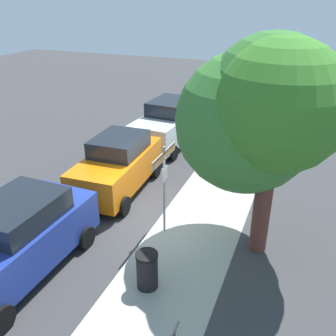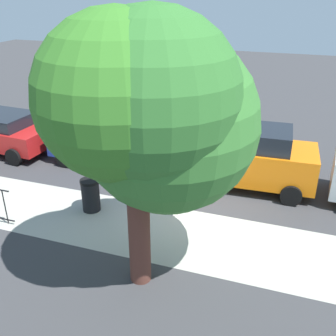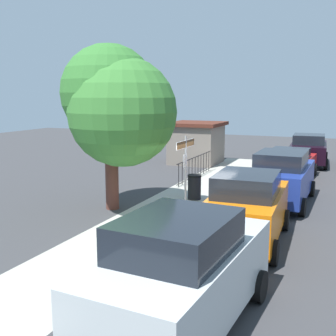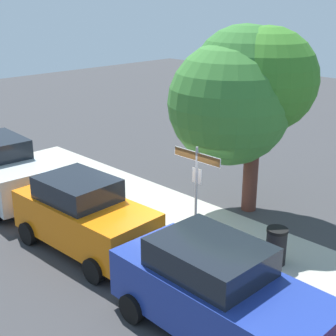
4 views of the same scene
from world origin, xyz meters
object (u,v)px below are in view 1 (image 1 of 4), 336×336
car_silver (169,123)px  shade_tree (262,113)px  car_orange (118,165)px  car_blue (16,240)px  trash_bin (147,270)px  street_sign (164,172)px

car_silver → shade_tree: bearing=42.1°
car_orange → car_blue: (4.80, -0.23, 0.00)m
car_blue → trash_bin: car_blue is taller
shade_tree → car_orange: 5.88m
street_sign → car_blue: street_sign is taller
car_silver → trash_bin: size_ratio=4.71×
street_sign → car_blue: 4.20m
car_orange → car_blue: car_orange is taller
car_silver → trash_bin: car_silver is taller
street_sign → car_orange: (-1.76, -2.50, -0.98)m
car_orange → trash_bin: bearing=33.9°
car_orange → trash_bin: 5.09m
street_sign → shade_tree: size_ratio=0.47×
street_sign → car_silver: size_ratio=0.59×
car_orange → street_sign: bearing=52.5°
street_sign → car_silver: street_sign is taller
trash_bin → car_orange: bearing=-143.6°
car_silver → car_blue: (9.60, -0.29, -0.04)m
car_silver → street_sign: bearing=24.3°
shade_tree → car_orange: bearing=-105.6°
car_blue → street_sign: bearing=139.1°
street_sign → car_orange: 3.21m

